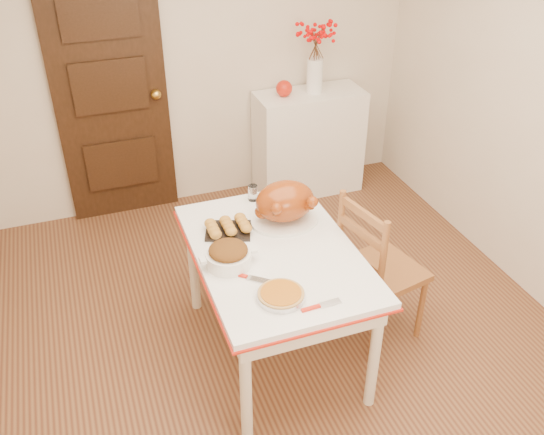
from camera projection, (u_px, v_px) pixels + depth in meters
name	position (u px, v px, depth m)	size (l,w,h in m)	color
floor	(288.00, 345.00, 3.70)	(3.50, 4.00, 0.00)	#502918
wall_back	(198.00, 54.00, 4.60)	(3.50, 0.00, 2.50)	beige
door_back	(111.00, 93.00, 4.50)	(0.85, 0.06, 2.06)	#311B0F
sideboard	(308.00, 143.00, 5.11)	(0.90, 0.40, 0.90)	white
kitchen_table	(275.00, 303.00, 3.46)	(0.87, 1.27, 0.76)	white
chair_oak	(382.00, 267.00, 3.56)	(0.44, 0.44, 0.99)	brown
berry_vase	(315.00, 58.00, 4.72)	(0.30, 0.30, 0.58)	white
apple	(284.00, 88.00, 4.77)	(0.13, 0.13, 0.13)	red
turkey_platter	(285.00, 203.00, 3.42)	(0.41, 0.32, 0.26)	#863209
pumpkin_pie	(281.00, 294.00, 2.90)	(0.24, 0.24, 0.05)	#A75910
stuffing_dish	(228.00, 255.00, 3.11)	(0.31, 0.24, 0.12)	brown
rolls_tray	(228.00, 227.00, 3.39)	(0.26, 0.20, 0.07)	#BE8630
pie_server	(321.00, 305.00, 2.86)	(0.21, 0.06, 0.01)	silver
carving_knife	(254.00, 278.00, 3.04)	(0.26, 0.06, 0.01)	silver
drinking_glass	(253.00, 193.00, 3.68)	(0.06, 0.06, 0.10)	white
shaker_pair	(290.00, 197.00, 3.65)	(0.08, 0.03, 0.08)	white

